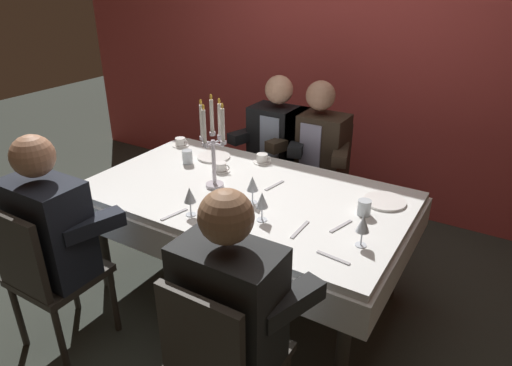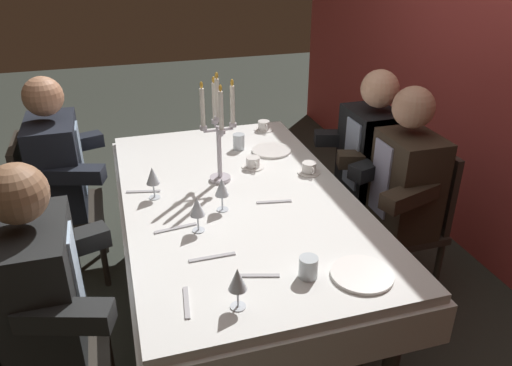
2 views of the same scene
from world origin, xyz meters
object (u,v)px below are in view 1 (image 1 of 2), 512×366
at_px(seated_diner_3, 228,305).
at_px(wine_glass_2, 363,225).
at_px(dinner_plate_0, 385,201).
at_px(wine_glass_3, 252,184).
at_px(dining_table, 245,208).
at_px(coffee_cup_1, 181,142).
at_px(candelabra, 213,145).
at_px(coffee_cup_0, 221,167).
at_px(seated_diner_0, 48,229).
at_px(seated_diner_1, 278,140).
at_px(coffee_cup_2, 262,159).
at_px(water_tumbler_1, 364,208).
at_px(dinner_plate_1, 214,157).
at_px(water_tumbler_0, 187,157).
at_px(seated_diner_2, 318,148).
at_px(wine_glass_0, 190,196).
at_px(wine_glass_1, 262,201).

bearing_deg(seated_diner_3, wine_glass_2, 65.66).
height_order(dinner_plate_0, wine_glass_3, wine_glass_3).
relative_size(dining_table, dinner_plate_0, 8.07).
relative_size(dining_table, coffee_cup_1, 14.70).
distance_m(dining_table, candelabra, 0.44).
distance_m(wine_glass_3, coffee_cup_0, 0.50).
bearing_deg(dining_table, seated_diner_0, -125.67).
bearing_deg(candelabra, coffee_cup_1, 145.32).
xyz_separation_m(dinner_plate_0, seated_diner_1, (-1.02, 0.60, -0.01)).
bearing_deg(seated_diner_3, dinner_plate_0, 76.96).
bearing_deg(seated_diner_0, seated_diner_3, 0.00).
height_order(dinner_plate_0, coffee_cup_2, coffee_cup_2).
height_order(coffee_cup_1, seated_diner_1, seated_diner_1).
bearing_deg(dining_table, seated_diner_3, -61.24).
bearing_deg(seated_diner_3, seated_diner_1, 112.80).
distance_m(wine_glass_2, seated_diner_0, 1.59).
bearing_deg(coffee_cup_0, water_tumbler_1, -4.21).
height_order(wine_glass_2, seated_diner_1, seated_diner_1).
xyz_separation_m(dinner_plate_1, coffee_cup_1, (-0.35, 0.06, 0.02)).
bearing_deg(wine_glass_2, water_tumbler_0, 165.05).
bearing_deg(water_tumbler_1, seated_diner_3, -102.56).
relative_size(coffee_cup_1, seated_diner_2, 0.11).
relative_size(wine_glass_0, seated_diner_1, 0.13).
relative_size(water_tumbler_0, seated_diner_3, 0.08).
xyz_separation_m(wine_glass_0, seated_diner_3, (0.58, -0.49, -0.12)).
height_order(seated_diner_0, seated_diner_1, same).
bearing_deg(dining_table, coffee_cup_1, 154.47).
bearing_deg(dinner_plate_0, dinner_plate_1, 178.10).
distance_m(coffee_cup_0, seated_diner_1, 0.72).
distance_m(coffee_cup_1, seated_diner_3, 1.83).
relative_size(wine_glass_0, water_tumbler_1, 1.90).
xyz_separation_m(water_tumbler_1, seated_diner_2, (-0.63, 0.80, -0.05)).
bearing_deg(dining_table, wine_glass_0, -103.15).
height_order(coffee_cup_0, seated_diner_2, seated_diner_2).
xyz_separation_m(water_tumbler_0, coffee_cup_1, (-0.26, 0.24, -0.02)).
bearing_deg(seated_diner_2, wine_glass_2, -56.70).
bearing_deg(coffee_cup_2, water_tumbler_0, -146.99).
distance_m(wine_glass_2, seated_diner_3, 0.75).
bearing_deg(candelabra, seated_diner_2, 74.13).
height_order(wine_glass_0, coffee_cup_0, wine_glass_0).
xyz_separation_m(wine_glass_0, wine_glass_2, (0.89, 0.19, -0.00)).
distance_m(wine_glass_1, wine_glass_3, 0.20).
bearing_deg(wine_glass_2, coffee_cup_2, 145.42).
distance_m(water_tumbler_0, coffee_cup_2, 0.51).
height_order(water_tumbler_0, coffee_cup_2, water_tumbler_0).
xyz_separation_m(coffee_cup_0, seated_diner_3, (0.78, -1.05, -0.03)).
relative_size(dinner_plate_1, wine_glass_2, 1.41).
relative_size(wine_glass_0, wine_glass_1, 1.00).
relative_size(wine_glass_2, wine_glass_3, 1.00).
relative_size(coffee_cup_1, seated_diner_1, 0.11).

